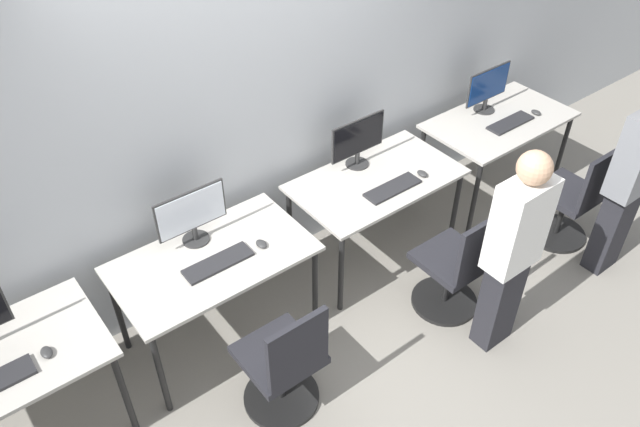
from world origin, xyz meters
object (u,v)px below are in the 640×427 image
(monitor_right, at_px, (358,141))
(person_far_right, at_px, (632,177))
(office_chair_far_right, at_px, (572,202))
(mouse_left, at_px, (261,244))
(mouse_far_right, at_px, (536,112))
(monitor_left, at_px, (192,215))
(keyboard_far_right, at_px, (510,123))
(office_chair_right, at_px, (456,270))
(mouse_right, at_px, (422,174))
(keyboard_left, at_px, (218,263))
(monitor_far_right, at_px, (488,88))
(office_chair_left, at_px, (284,367))
(person_right, at_px, (513,249))
(mouse_far_left, at_px, (47,352))
(keyboard_right, at_px, (393,188))

(monitor_right, distance_m, person_far_right, 1.94)
(office_chair_far_right, bearing_deg, mouse_left, 163.48)
(mouse_far_right, bearing_deg, office_chair_far_right, -114.50)
(monitor_left, bearing_deg, keyboard_far_right, -6.48)
(monitor_left, xyz_separation_m, mouse_far_right, (3.03, -0.34, -0.19))
(mouse_left, distance_m, office_chair_far_right, 2.55)
(mouse_left, height_order, office_chair_right, office_chair_right)
(keyboard_far_right, bearing_deg, mouse_right, -176.16)
(monitor_left, relative_size, office_chair_right, 0.53)
(monitor_left, height_order, keyboard_left, monitor_left)
(monitor_left, height_order, monitor_far_right, same)
(office_chair_right, bearing_deg, office_chair_far_right, -1.58)
(keyboard_left, bearing_deg, office_chair_far_right, -15.22)
(keyboard_left, height_order, office_chair_left, office_chair_left)
(monitor_far_right, distance_m, keyboard_far_right, 0.35)
(office_chair_left, distance_m, person_far_right, 2.75)
(monitor_left, distance_m, person_right, 1.99)
(keyboard_left, xyz_separation_m, mouse_left, (0.30, -0.02, 0.01))
(mouse_far_right, bearing_deg, person_far_right, -107.70)
(office_chair_right, bearing_deg, office_chair_left, 177.69)
(keyboard_left, distance_m, mouse_right, 1.66)
(mouse_left, xyz_separation_m, monitor_far_right, (2.44, 0.28, 0.19))
(mouse_far_right, relative_size, office_chair_far_right, 0.10)
(person_far_right, bearing_deg, monitor_far_right, 88.36)
(office_chair_left, xyz_separation_m, office_chair_right, (1.41, -0.06, 0.00))
(person_far_right, bearing_deg, mouse_far_left, 164.24)
(office_chair_left, relative_size, mouse_right, 10.04)
(keyboard_right, relative_size, mouse_right, 4.92)
(monitor_right, xyz_separation_m, monitor_far_right, (1.37, -0.04, 0.00))
(office_chair_right, height_order, keyboard_far_right, office_chair_right)
(monitor_left, bearing_deg, mouse_far_left, -163.10)
(mouse_far_left, height_order, mouse_left, same)
(mouse_far_left, relative_size, office_chair_right, 0.10)
(office_chair_right, bearing_deg, monitor_right, 94.08)
(keyboard_right, xyz_separation_m, mouse_far_right, (1.67, 0.04, 0.01))
(mouse_right, height_order, office_chair_far_right, office_chair_far_right)
(mouse_far_left, height_order, keyboard_right, mouse_far_left)
(monitor_far_right, bearing_deg, person_far_right, -91.64)
(keyboard_left, relative_size, office_chair_right, 0.49)
(person_right, xyz_separation_m, person_far_right, (1.24, -0.04, 0.01))
(mouse_far_right, bearing_deg, office_chair_right, -157.87)
(keyboard_far_right, distance_m, mouse_far_right, 0.30)
(person_right, bearing_deg, mouse_right, 78.46)
(mouse_right, bearing_deg, person_right, -101.54)
(mouse_far_left, relative_size, monitor_far_right, 0.19)
(office_chair_left, distance_m, person_right, 1.56)
(mouse_far_left, relative_size, office_chair_far_right, 0.10)
(monitor_far_right, relative_size, office_chair_far_right, 0.53)
(office_chair_left, distance_m, monitor_far_right, 2.92)
(mouse_right, xyz_separation_m, monitor_far_right, (1.08, 0.36, 0.19))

